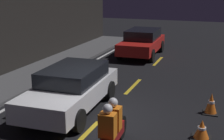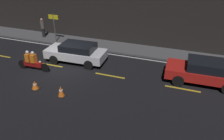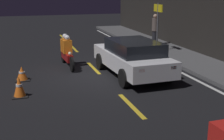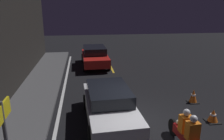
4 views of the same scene
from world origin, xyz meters
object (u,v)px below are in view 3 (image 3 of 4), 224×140
at_px(sedan_white, 132,57).
at_px(motorcycle, 67,52).
at_px(pedestrian, 155,29).
at_px(traffic_cone_mid, 19,87).
at_px(shop_sign, 158,18).
at_px(traffic_cone_near, 22,74).

distance_m(sedan_white, motorcycle, 3.05).
height_order(motorcycle, pedestrian, pedestrian).
xyz_separation_m(traffic_cone_mid, shop_sign, (-4.63, 6.75, 1.51)).
distance_m(traffic_cone_near, traffic_cone_mid, 1.81).
bearing_deg(traffic_cone_near, motorcycle, 130.10).
relative_size(pedestrian, shop_sign, 0.72).
bearing_deg(pedestrian, traffic_cone_mid, -49.42).
height_order(traffic_cone_mid, shop_sign, shop_sign).
bearing_deg(traffic_cone_near, traffic_cone_mid, -3.74).
xyz_separation_m(sedan_white, motorcycle, (-2.18, -2.14, -0.11)).
xyz_separation_m(sedan_white, shop_sign, (-3.40, 2.61, 1.09)).
relative_size(sedan_white, motorcycle, 1.86).
bearing_deg(traffic_cone_near, pedestrian, 121.90).
bearing_deg(traffic_cone_mid, traffic_cone_near, 176.26).
height_order(pedestrian, shop_sign, shop_sign).
height_order(traffic_cone_near, pedestrian, pedestrian).
bearing_deg(traffic_cone_mid, motorcycle, 149.43).
relative_size(traffic_cone_mid, pedestrian, 0.38).
bearing_deg(motorcycle, pedestrian, 115.75).
relative_size(motorcycle, traffic_cone_mid, 3.57).
bearing_deg(shop_sign, sedan_white, -37.43).
bearing_deg(motorcycle, shop_sign, 101.66).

